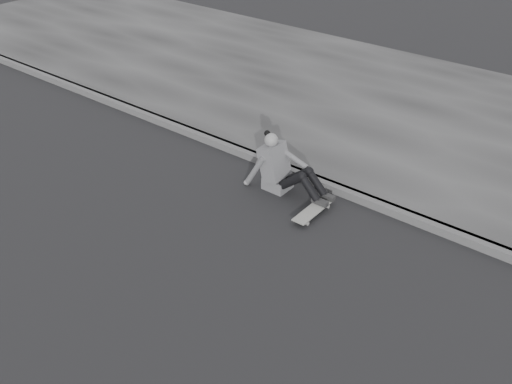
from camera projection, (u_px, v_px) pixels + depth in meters
ground at (158, 250)px, 7.25m from camera, size 80.00×80.00×0.00m
curb at (278, 166)px, 8.93m from camera, size 24.00×0.16×0.12m
sidewalk at (371, 104)px, 10.92m from camera, size 24.00×6.00×0.12m
skateboard at (313, 210)px, 7.88m from camera, size 0.20×0.78×0.09m
seated_woman at (282, 168)px, 8.26m from camera, size 1.38×0.46×0.88m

